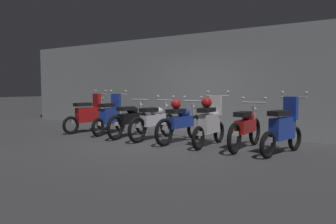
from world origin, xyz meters
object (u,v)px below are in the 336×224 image
Objects in this scene: motorbike_slot_2 at (130,119)px; motorbike_slot_3 at (154,121)px; motorbike_slot_6 at (246,127)px; motorbike_slot_7 at (283,129)px; motorbike_slot_4 at (181,121)px; motorbike_slot_0 at (89,115)px; motorbike_slot_5 at (210,122)px; motorbike_slot_1 at (110,116)px.

motorbike_slot_3 reaches higher than motorbike_slot_2.
motorbike_slot_7 is at bearing -6.60° from motorbike_slot_6.
motorbike_slot_2 is at bearing -179.98° from motorbike_slot_3.
motorbike_slot_4 is 1.17× the size of motorbike_slot_7.
motorbike_slot_0 is 1.00× the size of motorbike_slot_5.
motorbike_slot_0 and motorbike_slot_5 have the same top height.
motorbike_slot_2 is at bearing 179.68° from motorbike_slot_4.
motorbike_slot_7 is (3.34, -0.03, 0.04)m from motorbike_slot_3.
motorbike_slot_5 and motorbike_slot_7 have the same top height.
motorbike_slot_5 reaches higher than motorbike_slot_4.
motorbike_slot_5 reaches higher than motorbike_slot_2.
motorbike_slot_0 is 0.86× the size of motorbike_slot_2.
motorbike_slot_3 is at bearing 0.02° from motorbike_slot_2.
motorbike_slot_1 is 0.85× the size of motorbike_slot_3.
motorbike_slot_5 is (3.34, -0.15, 0.04)m from motorbike_slot_1.
motorbike_slot_1 is 0.84m from motorbike_slot_2.
motorbike_slot_3 is 0.83m from motorbike_slot_4.
motorbike_slot_2 is 1.16× the size of motorbike_slot_5.
motorbike_slot_5 is 1.01× the size of motorbike_slot_7.
motorbike_slot_7 is at bearing -0.50° from motorbike_slot_4.
motorbike_slot_6 is at bearing 1.51° from motorbike_slot_3.
motorbike_slot_5 is at bearing -1.67° from motorbike_slot_3.
motorbike_slot_3 is 3.34m from motorbike_slot_7.
motorbike_slot_0 is 0.86× the size of motorbike_slot_3.
motorbike_slot_3 is 1.00× the size of motorbike_slot_6.
motorbike_slot_7 is (4.17, -0.03, 0.04)m from motorbike_slot_2.
motorbike_slot_6 reaches higher than motorbike_slot_2.
motorbike_slot_5 is 0.86× the size of motorbike_slot_6.
motorbike_slot_6 is at bearing 2.60° from motorbike_slot_4.
motorbike_slot_4 is 1.16× the size of motorbike_slot_5.
motorbike_slot_0 is at bearing -173.34° from motorbike_slot_1.
motorbike_slot_1 is at bearing 177.48° from motorbike_slot_4.
motorbike_slot_3 is 1.17× the size of motorbike_slot_7.
motorbike_slot_7 reaches higher than motorbike_slot_3.
motorbike_slot_2 is 1.00× the size of motorbike_slot_3.
motorbike_slot_4 reaches higher than motorbike_slot_2.
motorbike_slot_5 is at bearing -179.43° from motorbike_slot_7.
motorbike_slot_1 and motorbike_slot_7 have the same top height.
motorbike_slot_3 is (1.67, -0.10, -0.04)m from motorbike_slot_1.
motorbike_slot_1 is 5.01m from motorbike_slot_7.
motorbike_slot_0 is 0.82m from motorbike_slot_1.
motorbike_slot_3 is at bearing 179.46° from motorbike_slot_7.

